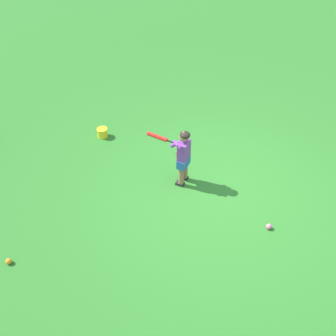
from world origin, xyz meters
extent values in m
plane|color=#2D7528|center=(0.00, 0.00, 0.00)|extent=(40.00, 40.00, 0.00)
cube|color=#232328|center=(0.41, 0.47, 0.03)|extent=(0.17, 0.16, 0.05)
cylinder|color=#996B4C|center=(0.39, 0.46, 0.21)|extent=(0.09, 0.09, 0.34)
cube|color=#232328|center=(0.51, 0.34, 0.03)|extent=(0.17, 0.16, 0.05)
cylinder|color=#996B4C|center=(0.49, 0.32, 0.21)|extent=(0.09, 0.09, 0.34)
cube|color=#2856A8|center=(0.44, 0.39, 0.46)|extent=(0.28, 0.31, 0.16)
cube|color=#753899|center=(0.44, 0.39, 0.71)|extent=(0.27, 0.29, 0.34)
sphere|color=#996B4C|center=(0.44, 0.39, 1.00)|extent=(0.17, 0.17, 0.17)
ellipsoid|color=black|center=(0.44, 0.39, 1.02)|extent=(0.24, 0.24, 0.11)
sphere|color=red|center=(0.56, 0.48, 0.80)|extent=(0.04, 0.04, 0.04)
cylinder|color=black|center=(0.63, 0.53, 0.81)|extent=(0.13, 0.11, 0.05)
cylinder|color=red|center=(0.81, 0.68, 0.85)|extent=(0.31, 0.27, 0.11)
sphere|color=red|center=(0.95, 0.78, 0.87)|extent=(0.07, 0.07, 0.07)
cylinder|color=#753899|center=(0.51, 0.48, 0.81)|extent=(0.31, 0.10, 0.14)
cylinder|color=#753899|center=(0.55, 0.43, 0.81)|extent=(0.11, 0.31, 0.14)
sphere|color=red|center=(1.14, 0.08, 0.05)|extent=(0.09, 0.09, 0.09)
sphere|color=orange|center=(0.18, 3.48, 0.05)|extent=(0.09, 0.09, 0.09)
sphere|color=pink|center=(-1.14, -0.23, 0.04)|extent=(0.09, 0.09, 0.09)
cylinder|color=yellow|center=(2.37, 1.10, 0.09)|extent=(0.20, 0.20, 0.18)
torus|color=yellow|center=(2.37, 1.10, 0.18)|extent=(0.22, 0.22, 0.02)
camera|label=1|loc=(-4.35, 3.37, 5.20)|focal=46.86mm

